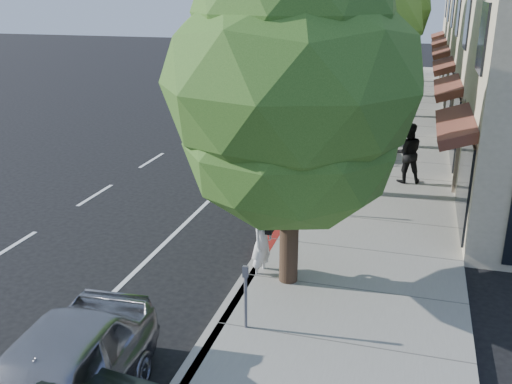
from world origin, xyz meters
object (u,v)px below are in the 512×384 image
(street_tree_1, at_px, (339,32))
(cyclist, at_px, (262,241))
(street_tree_4, at_px, (383,19))
(bicycle, at_px, (283,188))
(street_tree_2, at_px, (361,31))
(white_pickup, at_px, (324,103))
(street_tree_3, at_px, (375,12))
(street_tree_0, at_px, (292,87))
(dark_suv_far, at_px, (340,84))
(street_tree_5, at_px, (390,9))
(pedestrian, at_px, (407,153))
(silver_suv, at_px, (309,142))
(dark_sedan, at_px, (303,127))

(street_tree_1, bearing_deg, cyclist, -96.44)
(street_tree_4, relative_size, bicycle, 4.34)
(street_tree_2, height_order, white_pickup, street_tree_2)
(cyclist, height_order, white_pickup, cyclist)
(bicycle, bearing_deg, street_tree_1, -48.73)
(cyclist, distance_m, white_pickup, 16.82)
(street_tree_2, distance_m, bicycle, 8.23)
(street_tree_3, distance_m, street_tree_4, 6.03)
(street_tree_0, height_order, street_tree_1, street_tree_1)
(street_tree_3, xyz_separation_m, dark_suv_far, (-2.21, 5.50, -4.33))
(bicycle, bearing_deg, street_tree_2, -6.82)
(street_tree_5, relative_size, pedestrian, 3.90)
(street_tree_1, height_order, cyclist, street_tree_1)
(street_tree_3, relative_size, silver_suv, 1.55)
(cyclist, bearing_deg, street_tree_4, 11.16)
(street_tree_0, relative_size, street_tree_2, 0.98)
(street_tree_0, xyz_separation_m, dark_suv_far, (-2.21, 23.50, -3.55))
(street_tree_1, xyz_separation_m, dark_sedan, (-2.12, 5.94, -4.20))
(street_tree_5, height_order, white_pickup, street_tree_5)
(street_tree_1, bearing_deg, street_tree_3, 90.00)
(street_tree_1, bearing_deg, street_tree_4, 90.00)
(street_tree_2, xyz_separation_m, pedestrian, (2.17, -4.44, -3.45))
(street_tree_1, distance_m, white_pickup, 11.93)
(street_tree_0, bearing_deg, silver_suv, 98.41)
(street_tree_5, distance_m, bicycle, 25.41)
(street_tree_3, xyz_separation_m, street_tree_5, (0.00, 12.00, -0.26))
(street_tree_2, bearing_deg, cyclist, -93.16)
(dark_sedan, xyz_separation_m, pedestrian, (4.29, -4.38, 0.39))
(pedestrian, bearing_deg, white_pickup, -79.88)
(street_tree_2, xyz_separation_m, street_tree_4, (-0.00, 12.00, -0.08))
(cyclist, height_order, dark_sedan, cyclist)
(street_tree_1, distance_m, cyclist, 7.08)
(street_tree_3, bearing_deg, dark_sedan, -109.25)
(dark_sedan, bearing_deg, silver_suv, -69.69)
(street_tree_1, relative_size, silver_suv, 1.48)
(street_tree_1, height_order, silver_suv, street_tree_1)
(street_tree_3, bearing_deg, street_tree_4, 90.00)
(street_tree_4, distance_m, cyclist, 24.05)
(dark_sedan, bearing_deg, cyclist, -78.70)
(street_tree_2, bearing_deg, white_pickup, 112.54)
(street_tree_0, relative_size, street_tree_3, 0.87)
(street_tree_1, relative_size, cyclist, 4.56)
(street_tree_1, distance_m, pedestrian, 4.65)
(street_tree_3, relative_size, cyclist, 4.76)
(street_tree_0, height_order, street_tree_5, street_tree_5)
(silver_suv, relative_size, dark_sedan, 1.21)
(street_tree_4, bearing_deg, silver_suv, -95.51)
(street_tree_5, bearing_deg, street_tree_3, -90.00)
(street_tree_1, bearing_deg, bicycle, -142.43)
(street_tree_2, bearing_deg, street_tree_0, -90.00)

